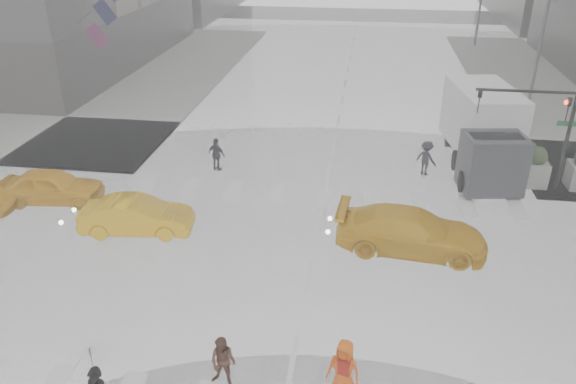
% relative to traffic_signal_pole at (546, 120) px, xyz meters
% --- Properties ---
extents(ground, '(120.00, 120.00, 0.00)m').
position_rel_traffic_signal_pole_xyz_m(ground, '(-9.01, -8.01, -3.22)').
color(ground, black).
rests_on(ground, ground).
extents(sidewalk_nw, '(35.00, 35.00, 0.15)m').
position_rel_traffic_signal_pole_xyz_m(sidewalk_nw, '(-28.51, 9.49, -3.14)').
color(sidewalk_nw, slate).
rests_on(sidewalk_nw, ground).
extents(road_markings, '(18.00, 48.00, 0.01)m').
position_rel_traffic_signal_pole_xyz_m(road_markings, '(-9.01, -8.01, -3.21)').
color(road_markings, silver).
rests_on(road_markings, ground).
extents(traffic_signal_pole, '(4.45, 0.42, 4.50)m').
position_rel_traffic_signal_pole_xyz_m(traffic_signal_pole, '(0.00, 0.00, 0.00)').
color(traffic_signal_pole, black).
rests_on(traffic_signal_pole, ground).
extents(street_lamp_near, '(2.15, 0.22, 9.00)m').
position_rel_traffic_signal_pole_xyz_m(street_lamp_near, '(1.86, 9.99, 1.73)').
color(street_lamp_near, '#59595B').
rests_on(street_lamp_near, ground).
extents(planter_west, '(1.10, 1.10, 1.80)m').
position_rel_traffic_signal_pole_xyz_m(planter_west, '(-2.01, 0.19, -2.23)').
color(planter_west, slate).
rests_on(planter_west, ground).
extents(planter_mid, '(1.10, 1.10, 1.80)m').
position_rel_traffic_signal_pole_xyz_m(planter_mid, '(-0.01, 0.19, -2.23)').
color(planter_mid, slate).
rests_on(planter_mid, ground).
extents(flag_cluster, '(2.87, 3.06, 4.69)m').
position_rel_traffic_signal_pole_xyz_m(flag_cluster, '(-24.09, 10.49, 2.42)').
color(flag_cluster, '#59595B').
rests_on(flag_cluster, ground).
extents(pedestrian_black, '(1.08, 1.09, 2.43)m').
position_rel_traffic_signal_pole_xyz_m(pedestrian_black, '(-13.13, -14.81, -1.64)').
color(pedestrian_black, black).
rests_on(pedestrian_black, ground).
extents(pedestrian_brown, '(0.78, 0.65, 1.45)m').
position_rel_traffic_signal_pole_xyz_m(pedestrian_brown, '(-10.65, -13.05, -2.49)').
color(pedestrian_brown, '#452718').
rests_on(pedestrian_brown, ground).
extents(pedestrian_orange, '(0.99, 0.79, 1.76)m').
position_rel_traffic_signal_pole_xyz_m(pedestrian_orange, '(-7.60, -13.08, -2.33)').
color(pedestrian_orange, '#DF550F').
rests_on(pedestrian_orange, ground).
extents(pedestrian_far_a, '(1.09, 0.89, 1.61)m').
position_rel_traffic_signal_pole_xyz_m(pedestrian_far_a, '(-14.24, 0.02, -2.41)').
color(pedestrian_far_a, black).
rests_on(pedestrian_far_a, ground).
extents(pedestrian_far_b, '(1.19, 1.13, 1.64)m').
position_rel_traffic_signal_pole_xyz_m(pedestrian_far_b, '(-4.56, 0.93, -2.40)').
color(pedestrian_far_b, black).
rests_on(pedestrian_far_b, ground).
extents(taxi_front, '(4.33, 2.11, 1.42)m').
position_rel_traffic_signal_pole_xyz_m(taxi_front, '(-20.23, -4.09, -2.51)').
color(taxi_front, '#E9A70C').
rests_on(taxi_front, ground).
extents(taxi_mid, '(4.32, 1.92, 1.38)m').
position_rel_traffic_signal_pole_xyz_m(taxi_mid, '(-15.76, -6.01, -2.53)').
color(taxi_mid, '#E9A70C').
rests_on(taxi_mid, ground).
extents(taxi_rear, '(4.87, 2.54, 1.55)m').
position_rel_traffic_signal_pole_xyz_m(taxi_rear, '(-5.58, -5.82, -2.44)').
color(taxi_rear, '#E9A70C').
rests_on(taxi_rear, ground).
extents(box_truck, '(2.57, 6.87, 3.65)m').
position_rel_traffic_signal_pole_xyz_m(box_truck, '(-1.96, 2.02, -1.27)').
color(box_truck, silver).
rests_on(box_truck, ground).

